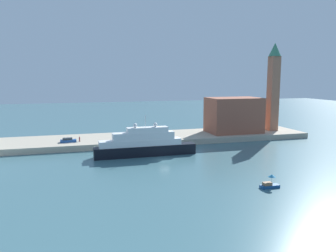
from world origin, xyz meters
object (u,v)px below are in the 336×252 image
Objects in this scene: large_yacht at (144,144)px; mooring_bollard at (148,140)px; small_motorboat at (270,183)px; harbor_building at (234,115)px; person_figure at (80,139)px; parked_car at (68,140)px; bell_tower at (273,84)px.

large_yacht is 11.45m from mooring_bollard.
large_yacht is 41.96× the size of mooring_bollard.
harbor_building is at bearing 70.28° from small_motorboat.
harbor_building reaches higher than person_figure.
mooring_bollard is (-31.72, -7.53, -5.63)m from harbor_building.
small_motorboat is 0.81× the size of parked_car.
harbor_building is 27.65× the size of mooring_bollard.
large_yacht is 7.27× the size of small_motorboat.
harbor_building is 51.67m from person_figure.
harbor_building is (35.20, 18.40, 4.65)m from large_yacht.
parked_car is 2.92× the size of person_figure.
large_yacht is 5.90× the size of parked_car.
small_motorboat is 62.44m from bell_tower.
mooring_bollard is at bearing -13.62° from person_figure.
small_motorboat is at bearing -123.36° from bell_tower.
large_yacht is at bearing 118.66° from small_motorboat.
mooring_bollard is (19.61, -4.75, -0.40)m from person_figure.
bell_tower is (50.26, 18.48, 15.18)m from large_yacht.
harbor_building is (17.92, 50.00, 6.85)m from small_motorboat.
person_figure is at bearing 166.38° from mooring_bollard.
person_figure is at bearing -177.53° from bell_tower.
harbor_building reaches higher than parked_car.
bell_tower is at bearing 56.64° from small_motorboat.
bell_tower reaches higher than large_yacht.
mooring_bollard is at bearing -11.87° from parked_car.
person_figure is (-33.41, 47.22, 1.62)m from small_motorboat.
large_yacht reaches higher than parked_car.
harbor_building is 11.35× the size of person_figure.
large_yacht reaches higher than small_motorboat.
bell_tower is 71.48m from parked_car.
large_yacht is 17.22× the size of person_figure.
bell_tower is 19.57× the size of person_figure.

